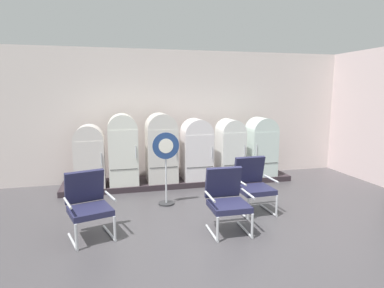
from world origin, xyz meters
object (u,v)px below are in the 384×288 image
(armchair_left, at_px, (88,202))
(armchair_center, at_px, (227,198))
(refrigerator_0, at_px, (90,154))
(refrigerator_5, at_px, (261,145))
(refrigerator_2, at_px, (161,145))
(sign_stand, at_px, (166,167))
(refrigerator_3, at_px, (197,148))
(refrigerator_4, at_px, (230,146))
(armchair_right, at_px, (253,183))
(refrigerator_1, at_px, (123,147))

(armchair_left, relative_size, armchair_center, 1.00)
(refrigerator_0, height_order, refrigerator_5, refrigerator_5)
(refrigerator_2, distance_m, sign_stand, 1.32)
(refrigerator_3, height_order, refrigerator_4, refrigerator_3)
(armchair_right, height_order, armchair_center, same)
(refrigerator_3, bearing_deg, armchair_right, -74.24)
(refrigerator_5, bearing_deg, refrigerator_2, 179.15)
(refrigerator_1, height_order, sign_stand, refrigerator_1)
(refrigerator_3, relative_size, refrigerator_4, 1.02)
(refrigerator_0, height_order, armchair_left, refrigerator_0)
(refrigerator_5, relative_size, sign_stand, 1.01)
(refrigerator_1, distance_m, armchair_left, 2.53)
(refrigerator_1, relative_size, refrigerator_2, 1.00)
(refrigerator_0, height_order, refrigerator_4, refrigerator_4)
(armchair_left, height_order, sign_stand, sign_stand)
(armchair_left, distance_m, armchair_center, 2.18)
(refrigerator_4, relative_size, armchair_right, 1.41)
(refrigerator_2, height_order, armchair_right, refrigerator_2)
(refrigerator_4, bearing_deg, refrigerator_2, 179.51)
(refrigerator_0, height_order, armchair_center, refrigerator_0)
(armchair_right, bearing_deg, refrigerator_0, 146.95)
(sign_stand, bearing_deg, armchair_left, -141.47)
(armchair_right, distance_m, armchair_center, 1.04)
(refrigerator_5, bearing_deg, armchair_left, -149.67)
(armchair_left, height_order, armchair_right, same)
(refrigerator_2, distance_m, armchair_right, 2.52)
(refrigerator_2, distance_m, armchair_center, 2.83)
(armchair_right, bearing_deg, refrigerator_3, 105.76)
(refrigerator_0, relative_size, sign_stand, 0.95)
(refrigerator_3, xyz_separation_m, armchair_right, (0.57, -2.01, -0.35))
(refrigerator_0, xyz_separation_m, sign_stand, (1.52, -1.24, -0.10))
(armchair_right, bearing_deg, sign_stand, 154.12)
(armchair_left, relative_size, sign_stand, 0.70)
(refrigerator_0, bearing_deg, refrigerator_4, 0.66)
(refrigerator_1, bearing_deg, refrigerator_4, -0.21)
(refrigerator_2, height_order, refrigerator_4, refrigerator_2)
(refrigerator_2, relative_size, armchair_left, 1.58)
(refrigerator_1, bearing_deg, refrigerator_5, -0.55)
(refrigerator_2, bearing_deg, refrigerator_3, -1.74)
(refrigerator_3, height_order, armchair_right, refrigerator_3)
(refrigerator_1, height_order, armchair_left, refrigerator_1)
(armchair_center, bearing_deg, refrigerator_2, 103.41)
(refrigerator_0, relative_size, armchair_center, 1.36)
(refrigerator_0, relative_size, refrigerator_4, 0.96)
(refrigerator_1, xyz_separation_m, armchair_center, (1.54, -2.72, -0.44))
(refrigerator_5, relative_size, armchair_left, 1.44)
(refrigerator_0, xyz_separation_m, armchair_center, (2.27, -2.67, -0.31))
(refrigerator_1, relative_size, armchair_left, 1.58)
(refrigerator_0, bearing_deg, refrigerator_5, 0.21)
(refrigerator_5, bearing_deg, refrigerator_3, 179.60)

